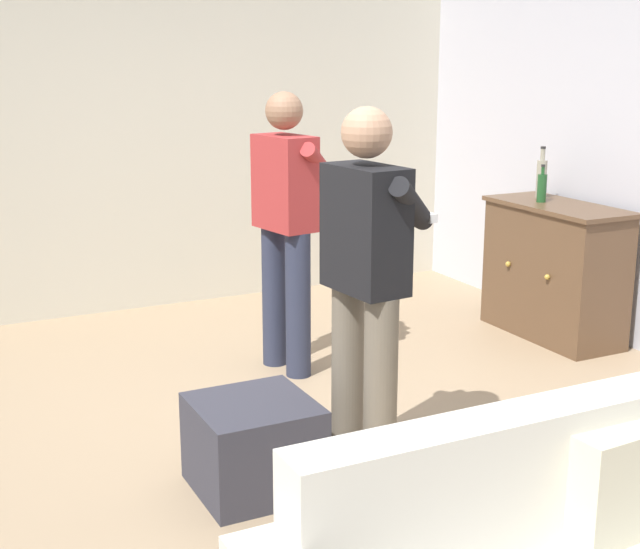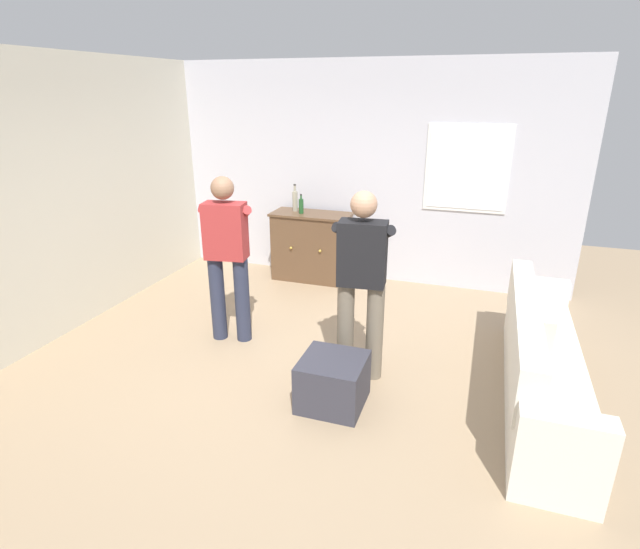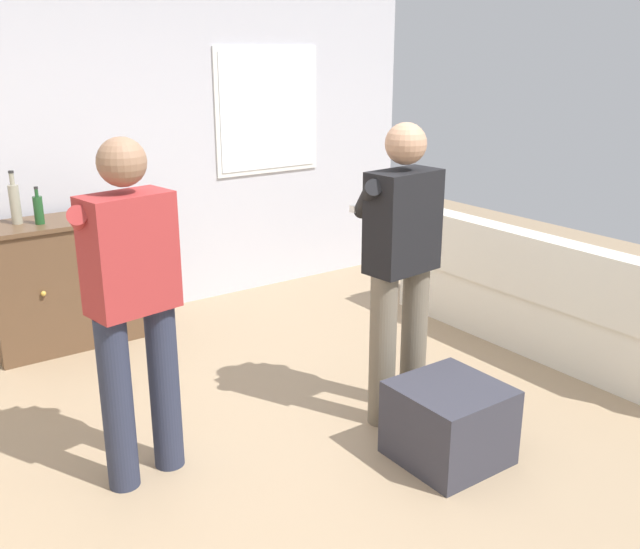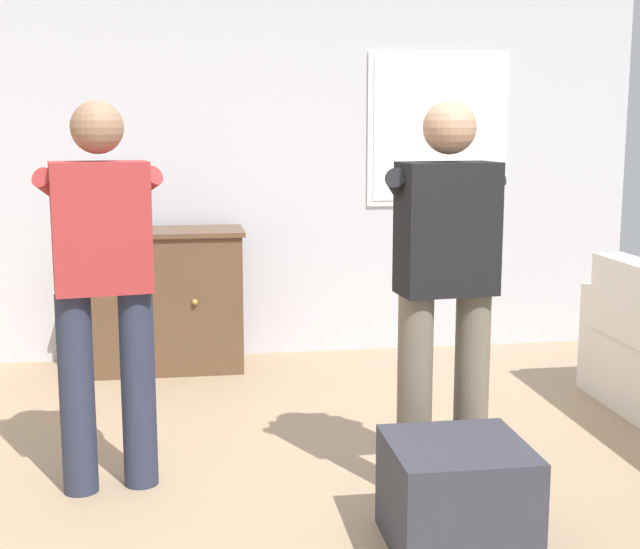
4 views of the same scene
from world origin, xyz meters
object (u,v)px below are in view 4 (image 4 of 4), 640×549
object	(u,v)px
sideboard_cabinet	(163,300)
person_standing_left	(103,278)
bottle_liquor_amber	(141,215)
bottle_wine_green	(122,207)
ottoman	(457,495)
person_standing_right	(445,280)

from	to	relation	value
sideboard_cabinet	person_standing_left	bearing A→B (deg)	-95.95
sideboard_cabinet	bottle_liquor_amber	world-z (taller)	bottle_liquor_amber
bottle_wine_green	ottoman	world-z (taller)	bottle_wine_green
sideboard_cabinet	bottle_wine_green	size ratio (longest dim) A/B	2.92
person_standing_right	bottle_liquor_amber	bearing A→B (deg)	122.67
person_standing_left	ottoman	bearing A→B (deg)	-30.08
bottle_wine_green	person_standing_left	world-z (taller)	person_standing_left
person_standing_left	person_standing_right	distance (m)	1.45
sideboard_cabinet	person_standing_right	distance (m)	2.53
person_standing_left	person_standing_right	bearing A→B (deg)	-10.27
sideboard_cabinet	bottle_wine_green	xyz separation A→B (m)	(-0.24, 0.05, 0.60)
ottoman	person_standing_left	world-z (taller)	person_standing_left
bottle_liquor_amber	person_standing_left	size ratio (longest dim) A/B	0.15
sideboard_cabinet	person_standing_left	xyz separation A→B (m)	(-0.20, -1.90, 0.48)
bottle_liquor_amber	person_standing_right	size ratio (longest dim) A/B	0.15
bottle_wine_green	bottle_liquor_amber	distance (m)	0.16
bottle_liquor_amber	person_standing_right	bearing A→B (deg)	-57.33
ottoman	person_standing_left	size ratio (longest dim) A/B	0.31
sideboard_cabinet	bottle_wine_green	distance (m)	0.65
ottoman	person_standing_left	bearing A→B (deg)	149.92
ottoman	person_standing_right	distance (m)	0.90
bottle_liquor_amber	person_standing_left	bearing A→B (deg)	-92.34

